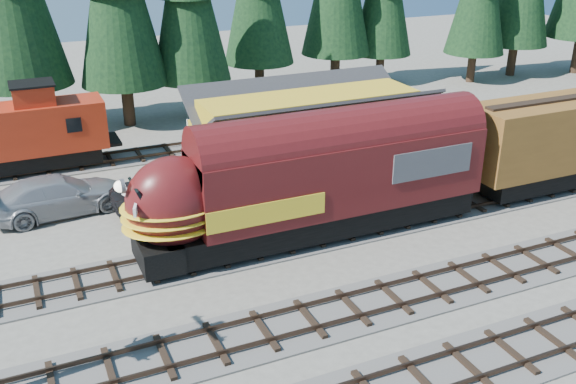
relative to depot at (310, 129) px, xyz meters
name	(u,v)px	position (x,y,z in m)	size (l,w,h in m)	color
ground	(416,264)	(0.00, -10.50, -2.96)	(120.00, 120.00, 0.00)	#6B665B
track_siding	(529,191)	(10.00, -6.50, -2.90)	(68.00, 3.20, 0.33)	#4C4947
track_spur	(107,160)	(-10.00, 7.50, -2.90)	(32.00, 3.20, 0.33)	#4C4947
depot	(310,129)	(0.00, 0.00, 0.00)	(12.80, 7.00, 5.30)	gold
locomotive	(305,186)	(-3.39, -6.50, -0.31)	(16.80, 3.34, 4.57)	black
caboose	(23,133)	(-14.39, 7.50, -0.57)	(9.15, 2.65, 4.76)	black
pickup_truck_a	(178,192)	(-7.75, -0.87, -2.05)	(3.04, 6.58, 1.83)	black
pickup_truck_b	(58,195)	(-13.33, 0.97, -1.99)	(2.71, 6.68, 1.94)	#999BA0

